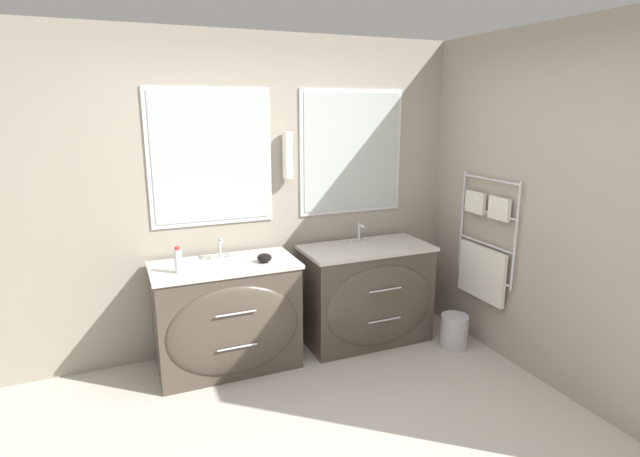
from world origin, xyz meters
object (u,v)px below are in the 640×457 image
vanity_left (228,317)px  toiletry_bottle (178,261)px  vanity_right (368,295)px  waste_bin (454,331)px  amenity_bowl (264,258)px

vanity_left → toiletry_bottle: size_ratio=5.65×
vanity_right → waste_bin: (0.63, -0.40, -0.28)m
vanity_right → toiletry_bottle: toiletry_bottle is taller
vanity_left → waste_bin: bearing=-12.2°
vanity_left → vanity_right: size_ratio=1.00×
vanity_left → amenity_bowl: size_ratio=9.66×
vanity_right → amenity_bowl: (-0.94, -0.05, 0.46)m
toiletry_bottle → waste_bin: (2.21, -0.35, -0.80)m
vanity_right → waste_bin: vanity_right is taller
vanity_right → waste_bin: size_ratio=3.81×
amenity_bowl → waste_bin: size_ratio=0.39×
vanity_right → waste_bin: 0.80m
vanity_left → amenity_bowl: 0.55m
toiletry_bottle → waste_bin: toiletry_bottle is taller
vanity_right → toiletry_bottle: 1.66m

